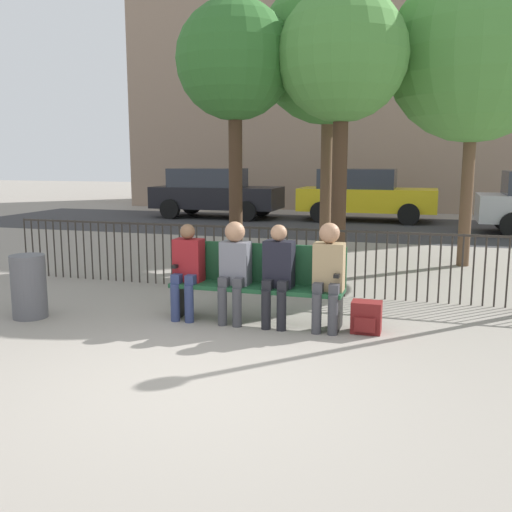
# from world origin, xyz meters

# --- Properties ---
(ground_plane) EXTENTS (80.00, 80.00, 0.00)m
(ground_plane) POSITION_xyz_m (0.00, 0.00, 0.00)
(ground_plane) COLOR gray
(park_bench) EXTENTS (2.06, 0.45, 0.92)m
(park_bench) POSITION_xyz_m (0.00, 2.03, 0.50)
(park_bench) COLOR #194728
(park_bench) RESTS_ON ground
(seated_person_0) EXTENTS (0.34, 0.39, 1.15)m
(seated_person_0) POSITION_xyz_m (-0.85, 1.89, 0.64)
(seated_person_0) COLOR navy
(seated_person_0) RESTS_ON ground
(seated_person_1) EXTENTS (0.34, 0.39, 1.20)m
(seated_person_1) POSITION_xyz_m (-0.25, 1.90, 0.69)
(seated_person_1) COLOR #3D3D42
(seated_person_1) RESTS_ON ground
(seated_person_2) EXTENTS (0.34, 0.39, 1.18)m
(seated_person_2) POSITION_xyz_m (0.28, 1.90, 0.66)
(seated_person_2) COLOR black
(seated_person_2) RESTS_ON ground
(seated_person_3) EXTENTS (0.34, 0.39, 1.22)m
(seated_person_3) POSITION_xyz_m (0.86, 1.90, 0.69)
(seated_person_3) COLOR #3D3D42
(seated_person_3) RESTS_ON ground
(backpack) EXTENTS (0.33, 0.27, 0.36)m
(backpack) POSITION_xyz_m (1.29, 1.92, 0.18)
(backpack) COLOR maroon
(backpack) RESTS_ON ground
(fence_railing) EXTENTS (9.01, 0.03, 0.95)m
(fence_railing) POSITION_xyz_m (-0.02, 3.55, 0.56)
(fence_railing) COLOR #2D2823
(fence_railing) RESTS_ON ground
(tree_0) EXTENTS (3.02, 3.02, 5.21)m
(tree_0) POSITION_xyz_m (2.54, 6.56, 3.69)
(tree_0) COLOR brown
(tree_0) RESTS_ON ground
(tree_1) EXTENTS (2.63, 2.63, 5.17)m
(tree_1) POSITION_xyz_m (0.01, 6.49, 3.84)
(tree_1) COLOR brown
(tree_1) RESTS_ON ground
(tree_2) EXTENTS (2.10, 2.10, 4.60)m
(tree_2) POSITION_xyz_m (0.46, 5.17, 3.51)
(tree_2) COLOR #422D1E
(tree_2) RESTS_ON ground
(tree_3) EXTENTS (1.98, 1.98, 4.54)m
(tree_3) POSITION_xyz_m (-1.32, 5.07, 3.50)
(tree_3) COLOR #422D1E
(tree_3) RESTS_ON ground
(street_surface) EXTENTS (24.00, 6.00, 0.01)m
(street_surface) POSITION_xyz_m (0.00, 12.00, 0.00)
(street_surface) COLOR #333335
(street_surface) RESTS_ON ground
(parked_car_0) EXTENTS (4.20, 1.94, 1.62)m
(parked_car_0) POSITION_xyz_m (-0.05, 13.78, 0.84)
(parked_car_0) COLOR yellow
(parked_car_0) RESTS_ON ground
(parked_car_1) EXTENTS (4.20, 1.94, 1.62)m
(parked_car_1) POSITION_xyz_m (-4.92, 13.40, 0.84)
(parked_car_1) COLOR black
(parked_car_1) RESTS_ON ground
(building_facade) EXTENTS (20.00, 6.00, 13.02)m
(building_facade) POSITION_xyz_m (0.00, 20.00, 6.51)
(building_facade) COLOR gray
(building_facade) RESTS_ON ground
(trash_bin) EXTENTS (0.41, 0.41, 0.77)m
(trash_bin) POSITION_xyz_m (-2.71, 1.36, 0.39)
(trash_bin) COLOR #56565B
(trash_bin) RESTS_ON ground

